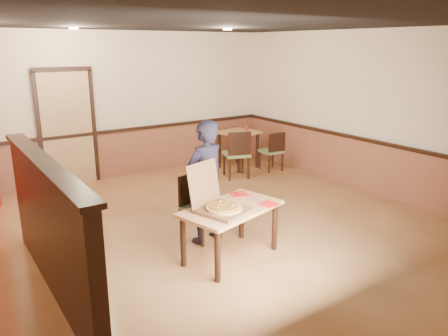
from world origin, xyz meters
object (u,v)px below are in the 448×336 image
Objects in this scene: side_chair_right at (273,150)px; diner_chair at (198,204)px; diner at (205,182)px; condiment at (247,128)px; side_chair_left at (237,152)px; side_table at (238,140)px; main_table at (231,215)px; pizza_box at (220,205)px.

diner_chair is at bearing 37.65° from side_chair_right.
diner is 11.77× the size of condiment.
diner is (-2.02, -2.07, 0.30)m from side_chair_left.
side_chair_right is 5.93× the size of condiment.
condiment reaches higher than side_table.
diner_chair reaches higher than main_table.
side_table is at bearing 28.16° from diner_chair.
pizza_box reaches higher than condiment.
pizza_box is at bearing -117.95° from diner_chair.
pizza_box is 5.33× the size of condiment.
side_table is at bearing 38.57° from main_table.
main_table is 0.73m from diner_chair.
condiment is at bearing -145.38° from diner.
side_table is at bearing 33.36° from pizza_box.
main_table is at bearing -104.55° from diner_chair.
side_chair_left reaches higher than side_table.
condiment is (2.64, 3.17, 0.30)m from main_table.
condiment is at bearing 31.04° from pizza_box.
main_table is 3.98m from side_chair_right.
pizza_box is at bearing -128.98° from side_table.
pizza_box is at bearing 178.02° from main_table.
condiment is (0.61, 0.51, 0.34)m from side_chair_left.
pizza_box reaches higher than main_table.
side_chair_right is at bearing 28.07° from main_table.
pizza_box reaches higher than side_chair_right.
side_chair_left reaches higher than diner_chair.
diner_chair is at bearing 61.40° from pizza_box.
side_chair_left is at bearing -144.14° from diner.
main_table is 0.64m from diner.
side_chair_right is at bearing -53.93° from side_table.
diner reaches higher than side_chair_right.
main_table is 1.45× the size of side_chair_left.
diner_chair reaches higher than side_chair_right.
condiment is (2.82, 3.21, 0.12)m from pizza_box.
side_chair_right is (2.98, 1.94, -0.03)m from diner_chair.
diner_chair is 0.82m from pizza_box.
side_chair_right is at bearing 23.19° from pizza_box.
diner reaches higher than main_table.
pizza_box is (-0.19, -0.63, -0.09)m from diner.
main_table is 0.25m from pizza_box.
diner is at bearing 75.23° from main_table.
side_chair_right is 0.50× the size of diner.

